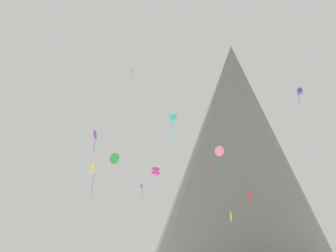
{
  "coord_description": "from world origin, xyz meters",
  "views": [
    {
      "loc": [
        0.15,
        -36.49,
        3.97
      ],
      "look_at": [
        -3.17,
        32.53,
        24.99
      ],
      "focal_mm": 43.98,
      "sensor_mm": 36.0,
      "label": 1
    }
  ],
  "objects_px": {
    "kite_violet_mid": "(95,137)",
    "kite_pink_mid": "(220,151)",
    "rock_massif": "(230,160)",
    "kite_magenta_mid": "(156,171)",
    "kite_yellow_mid": "(92,173)",
    "kite_green_mid": "(115,158)",
    "kite_teal_mid": "(142,186)",
    "kite_indigo_high": "(300,91)",
    "kite_red_mid": "(249,196)",
    "kite_orange_high": "(132,72)",
    "kite_cyan_high": "(173,118)",
    "kite_lime_low": "(232,217)"
  },
  "relations": [
    {
      "from": "kite_cyan_high",
      "to": "kite_violet_mid",
      "type": "bearing_deg",
      "value": 102.68
    },
    {
      "from": "kite_red_mid",
      "to": "kite_green_mid",
      "type": "bearing_deg",
      "value": 96.83
    },
    {
      "from": "kite_orange_high",
      "to": "kite_magenta_mid",
      "type": "xyz_separation_m",
      "value": [
        4.86,
        7.24,
        -20.96
      ]
    },
    {
      "from": "rock_massif",
      "to": "kite_teal_mid",
      "type": "distance_m",
      "value": 38.75
    },
    {
      "from": "kite_indigo_high",
      "to": "kite_cyan_high",
      "type": "xyz_separation_m",
      "value": [
        -25.45,
        -8.7,
        -8.16
      ]
    },
    {
      "from": "kite_teal_mid",
      "to": "kite_yellow_mid",
      "type": "xyz_separation_m",
      "value": [
        -4.5,
        -29.89,
        -2.39
      ]
    },
    {
      "from": "kite_cyan_high",
      "to": "kite_yellow_mid",
      "type": "bearing_deg",
      "value": 129.65
    },
    {
      "from": "kite_cyan_high",
      "to": "kite_teal_mid",
      "type": "relative_size",
      "value": 1.53
    },
    {
      "from": "kite_violet_mid",
      "to": "kite_magenta_mid",
      "type": "xyz_separation_m",
      "value": [
        9.22,
        20.7,
        -2.33
      ]
    },
    {
      "from": "kite_red_mid",
      "to": "kite_lime_low",
      "type": "bearing_deg",
      "value": 149.41
    },
    {
      "from": "kite_green_mid",
      "to": "kite_red_mid",
      "type": "relative_size",
      "value": 1.8
    },
    {
      "from": "rock_massif",
      "to": "kite_green_mid",
      "type": "height_order",
      "value": "rock_massif"
    },
    {
      "from": "kite_violet_mid",
      "to": "kite_yellow_mid",
      "type": "xyz_separation_m",
      "value": [
        1.41,
        -6.46,
        -7.62
      ]
    },
    {
      "from": "kite_violet_mid",
      "to": "kite_cyan_high",
      "type": "height_order",
      "value": "kite_cyan_high"
    },
    {
      "from": "rock_massif",
      "to": "kite_red_mid",
      "type": "bearing_deg",
      "value": -88.85
    },
    {
      "from": "kite_cyan_high",
      "to": "kite_yellow_mid",
      "type": "distance_m",
      "value": 18.19
    },
    {
      "from": "kite_teal_mid",
      "to": "kite_magenta_mid",
      "type": "bearing_deg",
      "value": -116.47
    },
    {
      "from": "rock_massif",
      "to": "kite_violet_mid",
      "type": "xyz_separation_m",
      "value": [
        -29.11,
        -52.09,
        -6.69
      ]
    },
    {
      "from": "kite_orange_high",
      "to": "rock_massif",
      "type": "bearing_deg",
      "value": 129.64
    },
    {
      "from": "kite_indigo_high",
      "to": "kite_teal_mid",
      "type": "relative_size",
      "value": 1.06
    },
    {
      "from": "kite_magenta_mid",
      "to": "kite_yellow_mid",
      "type": "distance_m",
      "value": 28.75
    },
    {
      "from": "kite_orange_high",
      "to": "kite_red_mid",
      "type": "relative_size",
      "value": 3.24
    },
    {
      "from": "kite_indigo_high",
      "to": "kite_violet_mid",
      "type": "bearing_deg",
      "value": -57.04
    },
    {
      "from": "kite_orange_high",
      "to": "kite_green_mid",
      "type": "relative_size",
      "value": 1.8
    },
    {
      "from": "kite_violet_mid",
      "to": "kite_indigo_high",
      "type": "bearing_deg",
      "value": 12.6
    },
    {
      "from": "kite_green_mid",
      "to": "kite_violet_mid",
      "type": "bearing_deg",
      "value": 105.62
    },
    {
      "from": "kite_orange_high",
      "to": "kite_red_mid",
      "type": "bearing_deg",
      "value": 89.78
    },
    {
      "from": "rock_massif",
      "to": "kite_indigo_high",
      "type": "bearing_deg",
      "value": -76.52
    },
    {
      "from": "kite_violet_mid",
      "to": "kite_pink_mid",
      "type": "bearing_deg",
      "value": 29.09
    },
    {
      "from": "kite_orange_high",
      "to": "kite_pink_mid",
      "type": "relative_size",
      "value": 0.67
    },
    {
      "from": "kite_violet_mid",
      "to": "kite_lime_low",
      "type": "height_order",
      "value": "kite_violet_mid"
    },
    {
      "from": "kite_green_mid",
      "to": "kite_orange_high",
      "type": "bearing_deg",
      "value": -125.3
    },
    {
      "from": "kite_indigo_high",
      "to": "kite_cyan_high",
      "type": "bearing_deg",
      "value": -51.48
    },
    {
      "from": "rock_massif",
      "to": "kite_magenta_mid",
      "type": "bearing_deg",
      "value": -122.36
    },
    {
      "from": "kite_pink_mid",
      "to": "kite_magenta_mid",
      "type": "xyz_separation_m",
      "value": [
        -13.79,
        7.51,
        -2.61
      ]
    },
    {
      "from": "kite_teal_mid",
      "to": "rock_massif",
      "type": "bearing_deg",
      "value": -25.9
    },
    {
      "from": "kite_orange_high",
      "to": "kite_cyan_high",
      "type": "distance_m",
      "value": 21.99
    },
    {
      "from": "rock_massif",
      "to": "kite_violet_mid",
      "type": "relative_size",
      "value": 16.83
    },
    {
      "from": "kite_green_mid",
      "to": "kite_pink_mid",
      "type": "distance_m",
      "value": 21.56
    },
    {
      "from": "rock_massif",
      "to": "kite_pink_mid",
      "type": "bearing_deg",
      "value": -98.91
    },
    {
      "from": "kite_teal_mid",
      "to": "kite_magenta_mid",
      "type": "height_order",
      "value": "kite_magenta_mid"
    },
    {
      "from": "kite_orange_high",
      "to": "kite_red_mid",
      "type": "distance_m",
      "value": 37.47
    },
    {
      "from": "kite_green_mid",
      "to": "kite_yellow_mid",
      "type": "xyz_separation_m",
      "value": [
        -0.15,
        -18.2,
        -6.31
      ]
    },
    {
      "from": "kite_orange_high",
      "to": "kite_green_mid",
      "type": "height_order",
      "value": "kite_orange_high"
    },
    {
      "from": "kite_lime_low",
      "to": "kite_teal_mid",
      "type": "height_order",
      "value": "kite_teal_mid"
    },
    {
      "from": "kite_teal_mid",
      "to": "kite_red_mid",
      "type": "distance_m",
      "value": 24.03
    },
    {
      "from": "kite_teal_mid",
      "to": "kite_yellow_mid",
      "type": "relative_size",
      "value": 0.73
    },
    {
      "from": "kite_indigo_high",
      "to": "kite_red_mid",
      "type": "relative_size",
      "value": 2.82
    },
    {
      "from": "kite_indigo_high",
      "to": "kite_green_mid",
      "type": "xyz_separation_m",
      "value": [
        -37.8,
        2.43,
        -13.01
      ]
    },
    {
      "from": "rock_massif",
      "to": "kite_pink_mid",
      "type": "xyz_separation_m",
      "value": [
        -6.1,
        -38.9,
        -6.41
      ]
    }
  ]
}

